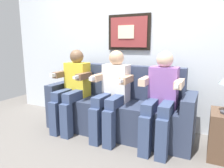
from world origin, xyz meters
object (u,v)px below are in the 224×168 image
at_px(person_on_left, 73,87).
at_px(person_on_right, 161,97).
at_px(person_in_middle, 112,91).
at_px(couch, 118,110).

bearing_deg(person_on_left, person_on_right, 0.02).
height_order(person_on_left, person_on_right, same).
bearing_deg(person_in_middle, couch, 89.98).
bearing_deg(person_on_left, couch, 15.39).
xyz_separation_m(couch, person_on_left, (-0.61, -0.17, 0.29)).
distance_m(person_on_left, person_in_middle, 0.61).
distance_m(couch, person_on_left, 0.70).
relative_size(person_on_left, person_in_middle, 1.00).
distance_m(couch, person_in_middle, 0.34).
relative_size(person_on_left, person_on_right, 1.00).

